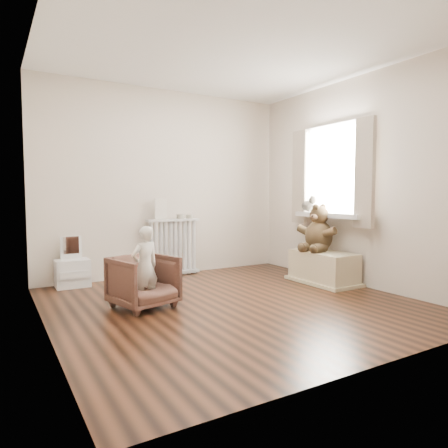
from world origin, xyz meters
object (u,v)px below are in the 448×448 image
toy_bench (323,267)px  plush_cat (308,205)px  teddy_bear (319,231)px  armchair (144,282)px  radiator (173,248)px  toy_vanity (72,265)px  child (145,267)px

toy_bench → plush_cat: bearing=72.7°
plush_cat → toy_bench: bearing=-125.0°
toy_bench → teddy_bear: bearing=85.0°
armchair → teddy_bear: size_ratio=0.96×
radiator → armchair: radiator is taller
armchair → toy_bench: (2.38, -0.08, -0.06)m
radiator → toy_vanity: bearing=-178.7°
radiator → toy_bench: bearing=-44.1°
radiator → toy_bench: size_ratio=0.93×
radiator → child: child is taller
teddy_bear → toy_vanity: bearing=142.5°
radiator → toy_bench: (1.48, -1.44, -0.19)m
toy_vanity → toy_bench: bearing=-26.3°
armchair → child: bearing=-104.4°
radiator → plush_cat: size_ratio=2.95×
child → plush_cat: 2.62m
toy_vanity → teddy_bear: bearing=-24.6°
child → plush_cat: size_ratio=2.98×
toy_vanity → armchair: 1.40m
radiator → plush_cat: (1.62, -0.99, 0.61)m
radiator → toy_bench: radiator is taller
child → armchair: bearing=-104.4°
armchair → plush_cat: (2.52, 0.37, 0.74)m
radiator → teddy_bear: size_ratio=1.32×
armchair → radiator: bearing=41.9°
toy_bench → armchair: bearing=178.1°
child → toy_bench: 2.39m
toy_vanity → child: 1.46m
plush_cat → teddy_bear: bearing=-128.4°
armchair → child: size_ratio=0.72×
radiator → toy_bench: 2.07m
child → teddy_bear: 2.41m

